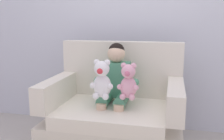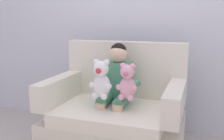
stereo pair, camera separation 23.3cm
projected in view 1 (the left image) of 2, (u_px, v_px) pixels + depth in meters
The scene contains 5 objects.
back_wall at pixel (128, 17), 2.99m from camera, with size 6.00×0.10×2.60m, color silver.
armchair at pixel (115, 117), 2.51m from camera, with size 1.26×0.86×1.04m.
seated_child at pixel (115, 82), 2.47m from camera, with size 0.45×0.39×0.82m.
plush_pink at pixel (128, 82), 2.27m from camera, with size 0.19×0.16×0.32m.
plush_white at pixel (102, 80), 2.28m from camera, with size 0.21×0.17×0.35m.
Camera 1 is at (0.52, -2.28, 1.25)m, focal length 41.42 mm.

